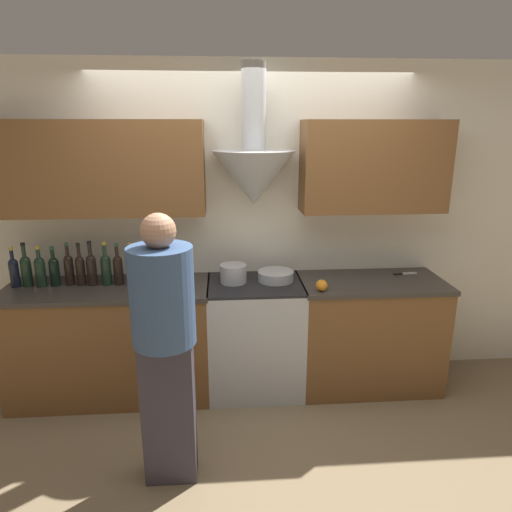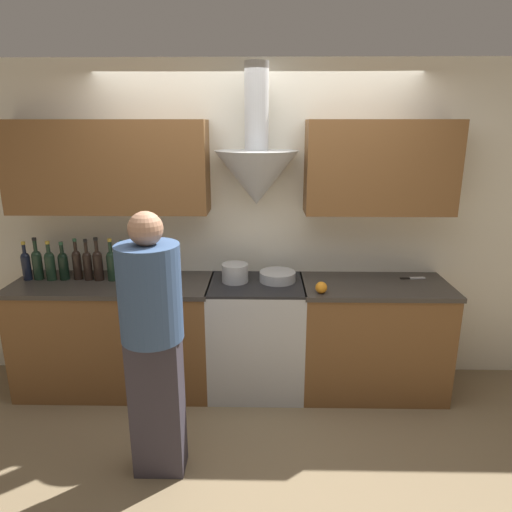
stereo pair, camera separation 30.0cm
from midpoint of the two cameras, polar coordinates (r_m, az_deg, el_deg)
The scene contains 20 objects.
ground_plane at distance 3.70m, azimuth 2.38°, elevation -18.77°, with size 12.00×12.00×0.00m, color #847051.
wall_back at distance 3.68m, azimuth 1.27°, elevation 6.28°, with size 8.40×0.64×2.60m.
counter_left at distance 3.90m, azimuth -14.94°, elevation -9.57°, with size 1.56×0.62×0.92m.
counter_right at distance 3.89m, azimuth 16.49°, elevation -9.74°, with size 1.15×0.62×0.92m.
stove_range at distance 3.76m, azimuth 2.35°, elevation -9.98°, with size 0.75×0.60×0.92m.
wine_bottle_0 at distance 3.99m, azimuth -24.92°, elevation -0.98°, with size 0.07×0.07×0.31m.
wine_bottle_1 at distance 3.96m, azimuth -23.75°, elevation -0.82°, with size 0.08×0.08×0.34m.
wine_bottle_2 at distance 3.90m, azimuth -22.38°, elevation -0.97°, with size 0.08×0.08×0.32m.
wine_bottle_3 at distance 3.88m, azimuth -20.94°, elevation -1.00°, with size 0.08×0.08×0.31m.
wine_bottle_4 at distance 3.84m, azimuth -19.43°, elevation -0.85°, with size 0.07×0.07×0.33m.
wine_bottle_5 at distance 3.80m, azimuth -18.23°, elevation -0.97°, with size 0.07×0.07×0.33m.
wine_bottle_6 at distance 3.77m, azimuth -17.03°, elevation -0.92°, with size 0.07×0.07×0.35m.
wine_bottle_7 at distance 3.74m, azimuth -15.44°, elevation -0.97°, with size 0.08×0.08×0.34m.
wine_bottle_8 at distance 3.71m, azimuth -14.08°, elevation -1.05°, with size 0.07×0.07×0.33m.
wine_bottle_9 at distance 3.69m, azimuth -12.54°, elevation -1.13°, with size 0.08×0.08×0.33m.
stock_pot at distance 3.58m, azimuth -0.25°, elevation -2.16°, with size 0.21×0.21×0.14m.
mixing_bowl at distance 3.62m, azimuth 5.08°, elevation -2.58°, with size 0.28×0.28×0.08m.
orange_fruit at distance 3.41m, azimuth 10.68°, elevation -3.93°, with size 0.09×0.09×0.09m.
chefs_knife at distance 3.94m, azimuth 21.09°, elevation -2.62°, with size 0.20×0.05×0.01m.
person_foreground_left at distance 2.74m, azimuth -9.68°, elevation -10.09°, with size 0.36×0.36×1.66m.
Camera 2 is at (0.06, -3.04, 2.12)m, focal length 32.00 mm.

